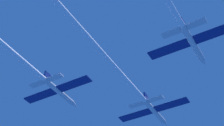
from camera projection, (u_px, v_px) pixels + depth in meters
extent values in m
cylinder|color=silver|center=(154.00, 111.00, 86.79)|extent=(1.20, 10.88, 1.20)
cone|color=silver|center=(165.00, 123.00, 91.19)|extent=(1.17, 2.39, 1.17)
ellipsoid|color=black|center=(158.00, 114.00, 88.70)|extent=(0.84, 2.18, 0.60)
cube|color=navy|center=(136.00, 115.00, 88.23)|extent=(8.27, 2.39, 0.26)
cube|color=navy|center=(172.00, 105.00, 84.62)|extent=(8.27, 2.39, 0.26)
cube|color=navy|center=(146.00, 97.00, 84.84)|extent=(0.31, 1.96, 1.74)
cube|color=silver|center=(136.00, 105.00, 84.69)|extent=(3.72, 1.44, 0.26)
cube|color=silver|center=(156.00, 99.00, 82.82)|extent=(3.72, 1.44, 0.26)
cylinder|color=white|center=(81.00, 30.00, 65.79)|extent=(1.08, 52.38, 1.08)
cylinder|color=silver|center=(58.00, 91.00, 82.92)|extent=(1.20, 10.88, 1.20)
cone|color=silver|center=(75.00, 105.00, 87.33)|extent=(1.17, 2.39, 1.17)
ellipsoid|color=black|center=(65.00, 95.00, 84.84)|extent=(0.84, 2.18, 0.60)
cube|color=navy|center=(41.00, 96.00, 84.37)|extent=(8.27, 2.39, 0.26)
cube|color=navy|center=(74.00, 84.00, 80.76)|extent=(8.27, 2.39, 0.26)
cube|color=navy|center=(47.00, 76.00, 80.98)|extent=(0.31, 1.96, 1.74)
cube|color=silver|center=(37.00, 84.00, 80.83)|extent=(3.72, 1.44, 0.26)
cube|color=silver|center=(55.00, 77.00, 78.95)|extent=(3.72, 1.44, 0.26)
cylinder|color=silver|center=(192.00, 43.00, 69.77)|extent=(1.20, 10.88, 1.20)
cone|color=silver|center=(204.00, 62.00, 74.18)|extent=(1.17, 2.39, 1.17)
ellipsoid|color=black|center=(196.00, 48.00, 71.69)|extent=(0.84, 2.18, 0.60)
cube|color=navy|center=(169.00, 49.00, 71.22)|extent=(8.27, 2.39, 0.26)
cube|color=navy|center=(215.00, 33.00, 67.61)|extent=(8.27, 2.39, 0.26)
cube|color=navy|center=(183.00, 23.00, 67.83)|extent=(0.31, 1.96, 1.74)
cube|color=silver|center=(171.00, 33.00, 67.68)|extent=(3.72, 1.44, 0.26)
cube|color=silver|center=(196.00, 23.00, 65.80)|extent=(3.72, 1.44, 0.26)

